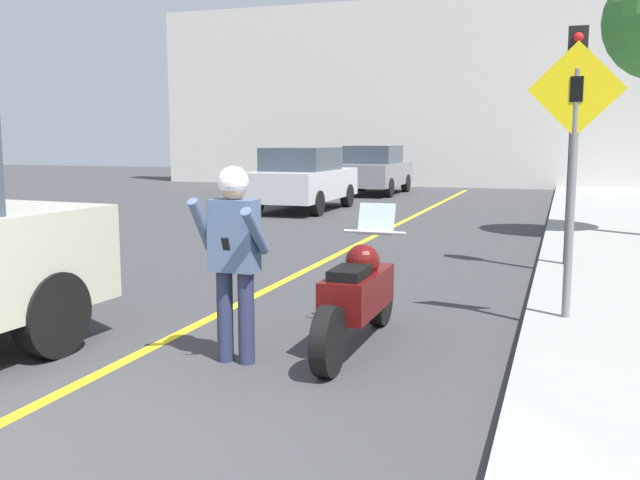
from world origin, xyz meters
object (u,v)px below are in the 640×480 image
(traffic_light, at_px, (575,100))
(parked_car_silver, at_px, (303,178))
(parked_car_grey, at_px, (374,169))
(motorcycle, at_px, (358,295))
(person_biker, at_px, (234,244))
(crossing_sign, at_px, (573,154))

(traffic_light, xyz_separation_m, parked_car_silver, (-6.73, 7.33, -1.58))
(traffic_light, distance_m, parked_car_silver, 10.07)
(parked_car_silver, distance_m, parked_car_grey, 6.20)
(motorcycle, xyz_separation_m, traffic_light, (1.82, 4.44, 1.94))
(person_biker, bearing_deg, parked_car_grey, 101.18)
(person_biker, xyz_separation_m, traffic_light, (2.68, 5.22, 1.41))
(traffic_light, bearing_deg, parked_car_grey, 115.29)
(crossing_sign, height_order, parked_car_silver, crossing_sign)
(parked_car_grey, bearing_deg, traffic_light, -64.71)
(person_biker, height_order, parked_car_silver, person_biker)
(person_biker, distance_m, parked_car_grey, 19.10)
(motorcycle, relative_size, crossing_sign, 0.85)
(person_biker, bearing_deg, traffic_light, 62.79)
(parked_car_silver, relative_size, parked_car_grey, 1.00)
(motorcycle, xyz_separation_m, person_biker, (-0.86, -0.78, 0.53))
(traffic_light, height_order, parked_car_silver, traffic_light)
(crossing_sign, bearing_deg, traffic_light, 89.76)
(person_biker, xyz_separation_m, parked_car_silver, (-4.05, 12.55, -0.17))
(motorcycle, distance_m, traffic_light, 5.18)
(person_biker, relative_size, traffic_light, 0.51)
(motorcycle, xyz_separation_m, crossing_sign, (1.81, 1.23, 1.26))
(motorcycle, height_order, parked_car_silver, parked_car_silver)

